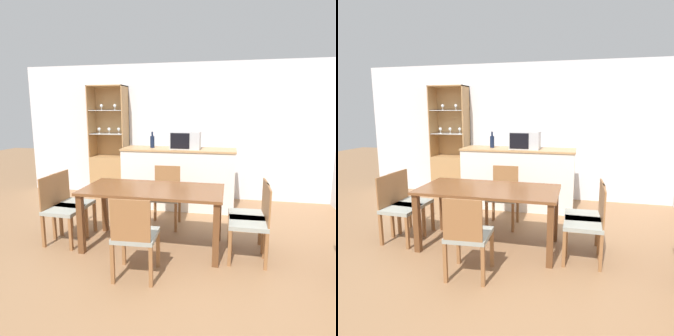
% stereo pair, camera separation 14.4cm
% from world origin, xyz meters
% --- Properties ---
extents(ground_plane, '(18.00, 18.00, 0.00)m').
position_xyz_m(ground_plane, '(0.00, 0.00, 0.00)').
color(ground_plane, '#936B47').
extents(wall_back, '(6.80, 0.06, 2.55)m').
position_xyz_m(wall_back, '(0.00, 2.63, 1.27)').
color(wall_back, silver).
rests_on(wall_back, ground_plane).
extents(kitchen_counter, '(1.93, 0.60, 1.04)m').
position_xyz_m(kitchen_counter, '(-0.12, 1.91, 0.52)').
color(kitchen_counter, white).
rests_on(kitchen_counter, ground_plane).
extents(display_cabinet, '(0.71, 0.39, 2.14)m').
position_xyz_m(display_cabinet, '(-1.59, 2.42, 0.60)').
color(display_cabinet, tan).
rests_on(display_cabinet, ground_plane).
extents(dining_table, '(1.69, 0.82, 0.75)m').
position_xyz_m(dining_table, '(-0.16, 0.30, 0.64)').
color(dining_table, brown).
rests_on(dining_table, ground_plane).
extents(dining_chair_side_right_far, '(0.44, 0.44, 0.86)m').
position_xyz_m(dining_chair_side_right_far, '(1.00, 0.42, 0.45)').
color(dining_chair_side_right_far, '#999E93').
rests_on(dining_chair_side_right_far, ground_plane).
extents(dining_chair_head_near, '(0.44, 0.44, 0.86)m').
position_xyz_m(dining_chair_head_near, '(-0.16, -0.43, 0.45)').
color(dining_chair_head_near, '#999E93').
rests_on(dining_chair_head_near, ground_plane).
extents(dining_chair_head_far, '(0.43, 0.43, 0.86)m').
position_xyz_m(dining_chair_head_far, '(-0.17, 1.03, 0.45)').
color(dining_chair_head_far, '#999E93').
rests_on(dining_chair_head_far, ground_plane).
extents(dining_chair_side_left_far, '(0.45, 0.45, 0.86)m').
position_xyz_m(dining_chair_side_left_far, '(-1.33, 0.43, 0.45)').
color(dining_chair_side_left_far, '#999E93').
rests_on(dining_chair_side_left_far, ground_plane).
extents(dining_chair_side_left_near, '(0.43, 0.43, 0.86)m').
position_xyz_m(dining_chair_side_left_near, '(-1.33, 0.18, 0.45)').
color(dining_chair_side_left_near, '#999E93').
rests_on(dining_chair_side_left_near, ground_plane).
extents(dining_chair_side_right_near, '(0.42, 0.42, 0.86)m').
position_xyz_m(dining_chair_side_right_near, '(1.00, 0.18, 0.45)').
color(dining_chair_side_right_near, '#999E93').
rests_on(dining_chair_side_right_near, ground_plane).
extents(microwave, '(0.49, 0.33, 0.29)m').
position_xyz_m(microwave, '(-0.00, 1.89, 1.18)').
color(microwave, '#B7BABF').
rests_on(microwave, kitchen_counter).
extents(wine_bottle, '(0.08, 0.08, 0.28)m').
position_xyz_m(wine_bottle, '(-0.59, 1.94, 1.15)').
color(wine_bottle, '#141E38').
rests_on(wine_bottle, kitchen_counter).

